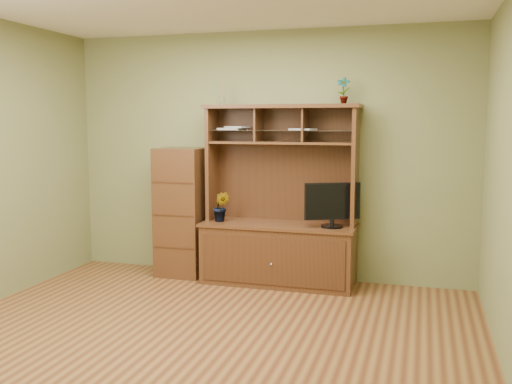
% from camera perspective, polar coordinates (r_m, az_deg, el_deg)
% --- Properties ---
extents(room, '(4.54, 4.04, 2.74)m').
position_cam_1_polar(room, '(4.41, -5.91, 2.17)').
color(room, '#5A2F19').
rests_on(room, ground).
extents(media_hutch, '(1.66, 0.61, 1.90)m').
position_cam_1_polar(media_hutch, '(6.09, 2.32, -4.32)').
color(media_hutch, '#3F1F12').
rests_on(media_hutch, room).
extents(monitor, '(0.54, 0.30, 0.46)m').
position_cam_1_polar(monitor, '(5.84, 7.63, -1.19)').
color(monitor, black).
rests_on(monitor, media_hutch).
extents(orchid_plant, '(0.18, 0.15, 0.33)m').
position_cam_1_polar(orchid_plant, '(6.14, -3.50, -1.47)').
color(orchid_plant, '#365B1F').
rests_on(orchid_plant, media_hutch).
extents(top_plant, '(0.15, 0.11, 0.27)m').
position_cam_1_polar(top_plant, '(5.93, 8.73, 10.01)').
color(top_plant, '#3B6E26').
rests_on(top_plant, media_hutch).
extents(reed_diffuser, '(0.06, 0.06, 0.28)m').
position_cam_1_polar(reed_diffuser, '(6.24, -3.40, 9.68)').
color(reed_diffuser, silver).
rests_on(reed_diffuser, media_hutch).
extents(magazines, '(1.07, 0.25, 0.04)m').
position_cam_1_polar(magazines, '(6.12, 0.00, 6.37)').
color(magazines, '#B0AFB4').
rests_on(magazines, media_hutch).
extents(side_cabinet, '(0.51, 0.47, 1.43)m').
position_cam_1_polar(side_cabinet, '(6.44, -7.43, -2.00)').
color(side_cabinet, '#3F1F12').
rests_on(side_cabinet, room).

